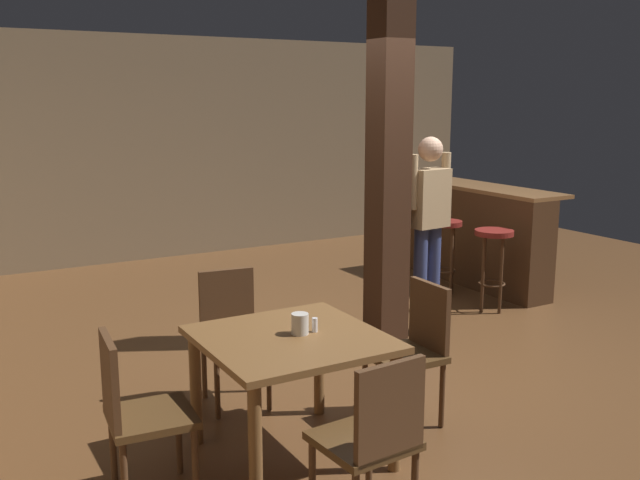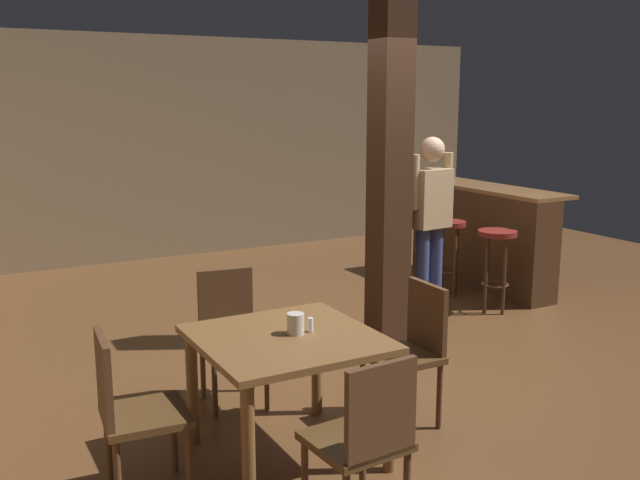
# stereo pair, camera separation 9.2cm
# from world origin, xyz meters

# --- Properties ---
(ground_plane) EXTENTS (10.80, 10.80, 0.00)m
(ground_plane) POSITION_xyz_m (0.00, 0.00, 0.00)
(ground_plane) COLOR brown
(wall_back) EXTENTS (8.00, 0.10, 2.80)m
(wall_back) POSITION_xyz_m (0.00, 4.50, 1.40)
(wall_back) COLOR #756047
(wall_back) RESTS_ON ground_plane
(pillar) EXTENTS (0.28, 0.28, 2.80)m
(pillar) POSITION_xyz_m (-0.04, 0.42, 1.40)
(pillar) COLOR #382114
(pillar) RESTS_ON ground_plane
(dining_table) EXTENTS (0.98, 0.98, 0.73)m
(dining_table) POSITION_xyz_m (-1.68, -1.00, 0.62)
(dining_table) COLOR brown
(dining_table) RESTS_ON ground_plane
(chair_south) EXTENTS (0.45, 0.45, 0.89)m
(chair_south) POSITION_xyz_m (-1.70, -1.86, 0.51)
(chair_south) COLOR #4C3319
(chair_south) RESTS_ON ground_plane
(chair_west) EXTENTS (0.46, 0.46, 0.89)m
(chair_west) POSITION_xyz_m (-2.58, -1.03, 0.51)
(chair_west) COLOR #4C3319
(chair_west) RESTS_ON ground_plane
(chair_east) EXTENTS (0.43, 0.43, 0.89)m
(chair_east) POSITION_xyz_m (-0.79, -0.97, 0.51)
(chair_east) COLOR #4C3319
(chair_east) RESTS_ON ground_plane
(chair_north) EXTENTS (0.47, 0.47, 0.89)m
(chair_north) POSITION_xyz_m (-1.68, -0.12, 0.51)
(chair_north) COLOR #4C3319
(chair_north) RESTS_ON ground_plane
(napkin_cup) EXTENTS (0.10, 0.10, 0.12)m
(napkin_cup) POSITION_xyz_m (-1.62, -1.00, 0.79)
(napkin_cup) COLOR beige
(napkin_cup) RESTS_ON dining_table
(salt_shaker) EXTENTS (0.03, 0.03, 0.08)m
(salt_shaker) POSITION_xyz_m (-1.53, -1.01, 0.77)
(salt_shaker) COLOR silver
(salt_shaker) RESTS_ON dining_table
(standing_person) EXTENTS (0.47, 0.24, 1.72)m
(standing_person) POSITION_xyz_m (0.36, 0.38, 1.00)
(standing_person) COLOR tan
(standing_person) RESTS_ON ground_plane
(bar_counter) EXTENTS (0.56, 1.96, 1.09)m
(bar_counter) POSITION_xyz_m (1.88, 1.43, 0.56)
(bar_counter) COLOR brown
(bar_counter) RESTS_ON ground_plane
(bar_stool_near) EXTENTS (0.37, 0.37, 0.80)m
(bar_stool_near) POSITION_xyz_m (1.33, 0.59, 0.60)
(bar_stool_near) COLOR maroon
(bar_stool_near) RESTS_ON ground_plane
(bar_stool_mid) EXTENTS (0.33, 0.33, 0.79)m
(bar_stool_mid) POSITION_xyz_m (1.28, 1.24, 0.59)
(bar_stool_mid) COLOR maroon
(bar_stool_mid) RESTS_ON ground_plane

